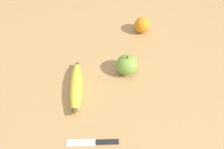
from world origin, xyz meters
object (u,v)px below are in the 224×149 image
(apple, at_px, (127,65))
(paring_knife, at_px, (95,142))
(orange, at_px, (142,25))
(banana, at_px, (76,88))

(apple, relative_size, paring_knife, 0.54)
(apple, distance_m, paring_knife, 0.31)
(orange, xyz_separation_m, paring_knife, (-0.36, -0.42, -0.03))
(orange, height_order, apple, apple)
(orange, distance_m, apple, 0.25)
(banana, height_order, orange, orange)
(orange, relative_size, apple, 0.79)
(banana, height_order, paring_knife, banana)
(banana, xyz_separation_m, orange, (0.36, 0.22, 0.01))
(paring_knife, bearing_deg, apple, -22.76)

